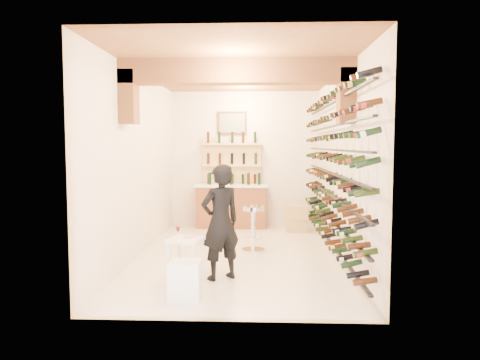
% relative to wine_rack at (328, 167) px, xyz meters
% --- Properties ---
extents(ground, '(6.00, 6.00, 0.00)m').
position_rel_wine_rack_xyz_m(ground, '(-1.53, 0.00, -1.55)').
color(ground, silver).
rests_on(ground, ground).
extents(room_shell, '(3.52, 6.02, 3.21)m').
position_rel_wine_rack_xyz_m(room_shell, '(-1.53, -0.26, 0.70)').
color(room_shell, '#F0E1D0').
rests_on(room_shell, ground).
extents(wine_rack, '(0.32, 5.70, 2.56)m').
position_rel_wine_rack_xyz_m(wine_rack, '(0.00, 0.00, 0.00)').
color(wine_rack, black).
rests_on(wine_rack, ground).
extents(back_counter, '(1.70, 0.62, 1.29)m').
position_rel_wine_rack_xyz_m(back_counter, '(-1.83, 2.65, -1.02)').
color(back_counter, brown).
rests_on(back_counter, ground).
extents(back_shelving, '(1.40, 0.31, 2.73)m').
position_rel_wine_rack_xyz_m(back_shelving, '(-1.83, 2.89, -0.38)').
color(back_shelving, '#E1BF7E').
rests_on(back_shelving, ground).
extents(tasting_table, '(0.54, 0.54, 0.79)m').
position_rel_wine_rack_xyz_m(tasting_table, '(-2.20, -1.71, -1.02)').
color(tasting_table, white).
rests_on(tasting_table, ground).
extents(white_stool, '(0.38, 0.38, 0.48)m').
position_rel_wine_rack_xyz_m(white_stool, '(-2.11, -2.29, -1.31)').
color(white_stool, white).
rests_on(white_stool, ground).
extents(person, '(0.73, 0.67, 1.66)m').
position_rel_wine_rack_xyz_m(person, '(-1.74, -1.44, -0.72)').
color(person, black).
rests_on(person, ground).
extents(chrome_barstool, '(0.42, 0.42, 0.82)m').
position_rel_wine_rack_xyz_m(chrome_barstool, '(-1.29, 0.33, -1.07)').
color(chrome_barstool, silver).
rests_on(chrome_barstool, ground).
extents(crate_lower, '(0.47, 0.33, 0.28)m').
position_rel_wine_rack_xyz_m(crate_lower, '(-0.34, 2.20, -1.41)').
color(crate_lower, tan).
rests_on(crate_lower, ground).
extents(crate_upper, '(0.57, 0.43, 0.31)m').
position_rel_wine_rack_xyz_m(crate_upper, '(-0.34, 2.20, -1.11)').
color(crate_upper, tan).
rests_on(crate_upper, crate_lower).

